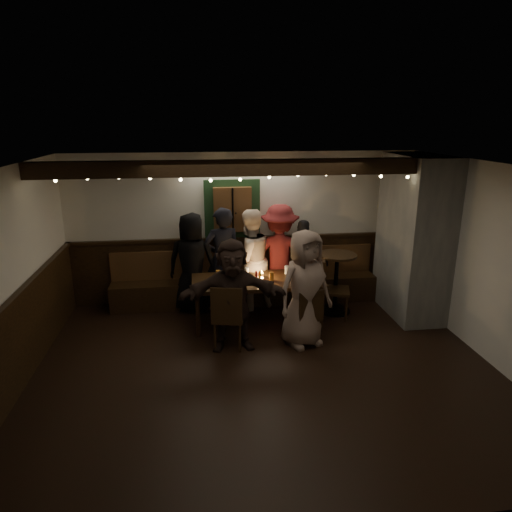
{
  "coord_description": "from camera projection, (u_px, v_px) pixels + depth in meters",
  "views": [
    {
      "loc": [
        -0.8,
        -5.22,
        3.13
      ],
      "look_at": [
        0.1,
        1.6,
        1.05
      ],
      "focal_mm": 32.0,
      "sensor_mm": 36.0,
      "label": 1
    }
  ],
  "objects": [
    {
      "name": "chair_near_left",
      "position": [
        228.0,
        314.0,
        6.31
      ],
      "size": [
        0.52,
        0.52,
        0.96
      ],
      "color": "black",
      "rests_on": "ground"
    },
    {
      "name": "person_d",
      "position": [
        279.0,
        255.0,
        7.84
      ],
      "size": [
        1.24,
        0.85,
        1.76
      ],
      "primitive_type": "imported",
      "rotation": [
        0.0,
        0.0,
        2.96
      ],
      "color": "maroon",
      "rests_on": "ground"
    },
    {
      "name": "person_f",
      "position": [
        232.0,
        295.0,
        6.29
      ],
      "size": [
        1.48,
        0.48,
        1.59
      ],
      "primitive_type": "imported",
      "rotation": [
        0.0,
        0.0,
        -0.0
      ],
      "color": "black",
      "rests_on": "ground"
    },
    {
      "name": "person_a",
      "position": [
        192.0,
        263.0,
        7.56
      ],
      "size": [
        0.91,
        0.68,
        1.67
      ],
      "primitive_type": "imported",
      "rotation": [
        0.0,
        0.0,
        2.95
      ],
      "color": "black",
      "rests_on": "ground"
    },
    {
      "name": "dining_table",
      "position": [
        258.0,
        283.0,
        7.11
      ],
      "size": [
        2.04,
        0.87,
        0.88
      ],
      "color": "black",
      "rests_on": "ground"
    },
    {
      "name": "person_e",
      "position": [
        303.0,
        262.0,
        7.89
      ],
      "size": [
        0.95,
        0.66,
        1.49
      ],
      "primitive_type": "imported",
      "rotation": [
        0.0,
        0.0,
        2.76
      ],
      "color": "#272729",
      "rests_on": "ground"
    },
    {
      "name": "high_top",
      "position": [
        336.0,
        276.0,
        7.53
      ],
      "size": [
        0.64,
        0.64,
        1.01
      ],
      "color": "black",
      "rests_on": "ground"
    },
    {
      "name": "chair_end",
      "position": [
        330.0,
        284.0,
        7.37
      ],
      "size": [
        0.56,
        0.56,
        1.0
      ],
      "color": "black",
      "rests_on": "ground"
    },
    {
      "name": "person_c",
      "position": [
        249.0,
        260.0,
        7.64
      ],
      "size": [
        1.02,
        0.92,
        1.72
      ],
      "primitive_type": "imported",
      "rotation": [
        0.0,
        0.0,
        3.54
      ],
      "color": "#F5DEC8",
      "rests_on": "ground"
    },
    {
      "name": "room",
      "position": [
        319.0,
        255.0,
        7.13
      ],
      "size": [
        6.02,
        5.01,
        2.62
      ],
      "color": "black",
      "rests_on": "ground"
    },
    {
      "name": "chair_near_right",
      "position": [
        308.0,
        313.0,
        6.48
      ],
      "size": [
        0.47,
        0.47,
        0.84
      ],
      "color": "black",
      "rests_on": "ground"
    },
    {
      "name": "person_b",
      "position": [
        222.0,
        259.0,
        7.63
      ],
      "size": [
        0.71,
        0.53,
        1.75
      ],
      "primitive_type": "imported",
      "rotation": [
        0.0,
        0.0,
        3.34
      ],
      "color": "black",
      "rests_on": "ground"
    },
    {
      "name": "person_g",
      "position": [
        305.0,
        289.0,
        6.39
      ],
      "size": [
        0.96,
        0.8,
        1.69
      ],
      "primitive_type": "imported",
      "rotation": [
        0.0,
        0.0,
        0.36
      ],
      "color": "gray",
      "rests_on": "ground"
    }
  ]
}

